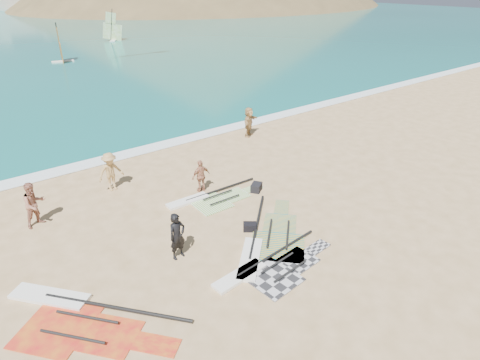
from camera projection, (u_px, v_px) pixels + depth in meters
ground at (281, 247)px, 15.56m from camera, size 300.00×300.00×0.00m
surf_line at (143, 151)px, 24.26m from camera, size 300.00×1.20×0.04m
headland_main at (213, 5)px, 153.79m from camera, size 143.00×143.00×45.00m
headland_minor at (265, 1)px, 179.94m from camera, size 70.00×70.00×28.00m
rig_grey at (268, 269)px, 14.30m from camera, size 5.05×2.08×0.20m
rig_green at (210, 199)px, 18.87m from camera, size 4.87×1.95×0.19m
rig_orange at (266, 242)px, 15.80m from camera, size 5.33×4.73×0.20m
rig_red at (75, 315)px, 12.36m from camera, size 4.77×5.77×0.20m
gear_bag_near at (256, 187)px, 19.59m from camera, size 0.76×0.72×0.39m
gear_bag_far at (250, 227)px, 16.54m from camera, size 0.65×0.62×0.32m
person_wetsuit at (177, 236)px, 14.61m from camera, size 0.73×0.53×1.85m
beachgoer_left at (34, 204)px, 16.56m from camera, size 1.14×1.00×1.97m
beachgoer_mid at (111, 172)px, 19.37m from camera, size 1.28×0.77×1.94m
beachgoer_back at (201, 176)px, 19.30m from camera, size 0.97×0.41×1.64m
beachgoer_right at (249, 122)px, 26.11m from camera, size 1.85×1.39×1.94m
windsurfer_centre at (61, 51)px, 49.12m from camera, size 2.68×3.11×4.71m
windsurfer_right at (112, 32)px, 65.88m from camera, size 2.94×2.77×5.00m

